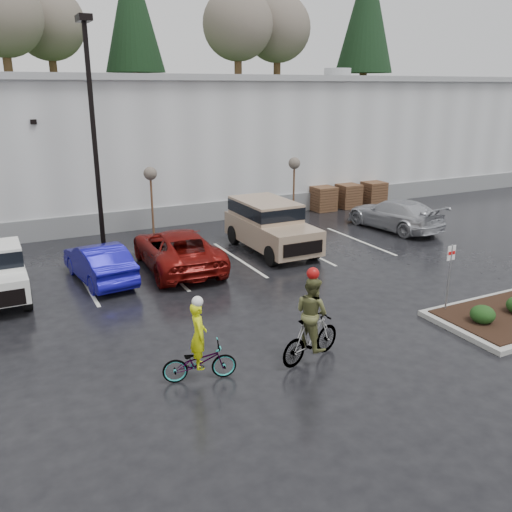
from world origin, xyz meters
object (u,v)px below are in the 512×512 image
sapling_east (294,167)px  pallet_stack_c (373,193)px  car_red (177,249)px  pallet_stack_a (323,199)px  cyclist_hivis (199,354)px  lamppost (92,111)px  pallet_stack_b (348,196)px  fire_lane_sign (449,270)px  sapling_mid (150,177)px  cyclist_olive (311,327)px  car_blue (99,262)px  car_far_silver (394,214)px  suv_tan (272,227)px

sapling_east → pallet_stack_c: 6.42m
pallet_stack_c → car_red: bearing=-157.1°
pallet_stack_a → cyclist_hivis: cyclist_hivis is taller
lamppost → pallet_stack_c: lamppost is taller
pallet_stack_b → fire_lane_sign: size_ratio=0.61×
sapling_mid → sapling_east: size_ratio=1.00×
cyclist_hivis → cyclist_olive: size_ratio=0.86×
sapling_mid → pallet_stack_b: sapling_mid is taller
lamppost → car_blue: size_ratio=2.22×
fire_lane_sign → car_red: fire_lane_sign is taller
car_blue → car_far_silver: size_ratio=0.82×
lamppost → pallet_stack_b: lamppost is taller
lamppost → car_red: bearing=-63.4°
car_blue → cyclist_olive: bearing=106.3°
sapling_mid → cyclist_hivis: size_ratio=1.51×
car_red → car_far_silver: size_ratio=1.08×
sapling_mid → car_blue: sapling_mid is taller
sapling_mid → pallet_stack_b: 11.92m
lamppost → fire_lane_sign: lamppost is taller
pallet_stack_a → car_red: (-10.52, -5.94, 0.08)m
pallet_stack_c → cyclist_olive: cyclist_olive is taller
car_blue → cyclist_olive: (3.55, -8.34, 0.20)m
cyclist_hivis → car_blue: bearing=18.6°
lamppost → cyclist_olive: 13.53m
sapling_mid → car_red: bearing=-96.1°
pallet_stack_b → cyclist_olive: size_ratio=0.55×
lamppost → car_far_silver: lamppost is taller
pallet_stack_c → car_far_silver: size_ratio=0.27×
lamppost → sapling_east: bearing=5.7°
lamppost → car_far_silver: 14.49m
sapling_east → cyclist_hivis: sapling_east is taller
pallet_stack_b → car_red: (-12.22, -5.94, 0.08)m
car_red → suv_tan: 4.32m
car_blue → cyclist_olive: size_ratio=1.69×
sapling_east → suv_tan: size_ratio=0.63×
car_blue → car_far_silver: bearing=177.4°
fire_lane_sign → car_far_silver: bearing=58.1°
pallet_stack_c → car_blue: 18.00m
sapling_mid → pallet_stack_c: sapling_mid is taller
pallet_stack_a → cyclist_hivis: (-12.76, -14.05, -0.01)m
sapling_east → cyclist_olive: sapling_east is taller
pallet_stack_b → pallet_stack_c: 1.80m
cyclist_olive → sapling_east: bearing=-43.9°
lamppost → pallet_stack_c: size_ratio=6.83×
sapling_mid → pallet_stack_c: 13.69m
sapling_mid → pallet_stack_b: (11.70, 1.00, -2.05)m
sapling_mid → car_far_silver: size_ratio=0.63×
lamppost → pallet_stack_a: lamppost is taller
pallet_stack_c → cyclist_olive: size_ratio=0.55×
car_far_silver → suv_tan: bearing=-3.5°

